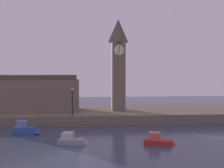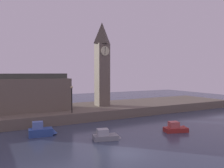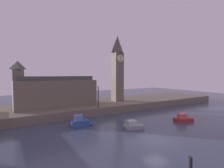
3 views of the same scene
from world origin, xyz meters
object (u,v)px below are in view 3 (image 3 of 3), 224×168
object	(u,v)px
clock_tower	(117,67)
boat_cruiser_grey	(135,125)
boat_tour_blue	(82,122)
boat_dinghy_red	(185,119)
streetlamp	(98,94)
parliament_hall	(54,92)

from	to	relation	value
clock_tower	boat_cruiser_grey	size ratio (longest dim) A/B	4.11
clock_tower	boat_tour_blue	world-z (taller)	clock_tower
boat_cruiser_grey	boat_dinghy_red	world-z (taller)	boat_dinghy_red
streetlamp	boat_cruiser_grey	world-z (taller)	streetlamp
boat_cruiser_grey	boat_dinghy_red	xyz separation A→B (m)	(9.39, -1.20, 0.02)
parliament_hall	boat_tour_blue	world-z (taller)	parliament_hall
parliament_hall	boat_dinghy_red	bearing A→B (deg)	-43.79
parliament_hall	boat_tour_blue	xyz separation A→B (m)	(1.58, -10.27, -3.75)
boat_cruiser_grey	boat_dinghy_red	bearing A→B (deg)	-7.26
boat_cruiser_grey	boat_tour_blue	world-z (taller)	boat_tour_blue
boat_cruiser_grey	boat_tour_blue	bearing A→B (deg)	141.18
parliament_hall	streetlamp	distance (m)	8.62
parliament_hall	boat_cruiser_grey	world-z (taller)	parliament_hall
clock_tower	parliament_hall	bearing A→B (deg)	178.23
boat_tour_blue	boat_cruiser_grey	bearing A→B (deg)	-38.82
streetlamp	boat_dinghy_red	distance (m)	15.70
parliament_hall	boat_dinghy_red	world-z (taller)	parliament_hall
boat_tour_blue	clock_tower	bearing A→B (deg)	37.68
parliament_hall	boat_cruiser_grey	xyz separation A→B (m)	(7.75, -15.24, -3.97)
streetlamp	boat_tour_blue	distance (m)	8.32
parliament_hall	boat_dinghy_red	distance (m)	24.08
boat_dinghy_red	clock_tower	bearing A→B (deg)	100.07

